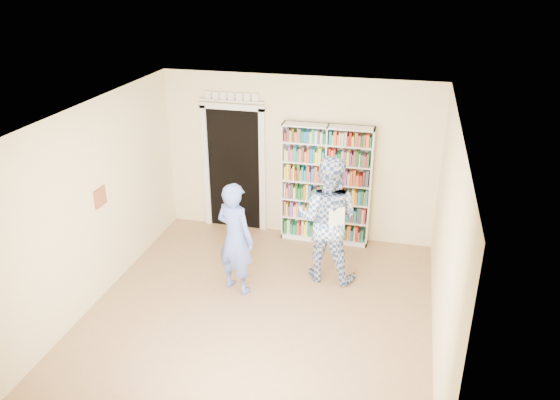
% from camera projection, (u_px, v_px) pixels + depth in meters
% --- Properties ---
extents(floor, '(5.00, 5.00, 0.00)m').
position_uv_depth(floor, '(257.00, 316.00, 7.23)').
color(floor, '#936B47').
rests_on(floor, ground).
extents(ceiling, '(5.00, 5.00, 0.00)m').
position_uv_depth(ceiling, '(253.00, 117.00, 6.13)').
color(ceiling, white).
rests_on(ceiling, wall_back).
extents(wall_back, '(4.50, 0.00, 4.50)m').
position_uv_depth(wall_back, '(298.00, 158.00, 8.90)').
color(wall_back, beige).
rests_on(wall_back, floor).
extents(wall_left, '(0.00, 5.00, 5.00)m').
position_uv_depth(wall_left, '(91.00, 206.00, 7.17)').
color(wall_left, beige).
rests_on(wall_left, floor).
extents(wall_right, '(0.00, 5.00, 5.00)m').
position_uv_depth(wall_right, '(446.00, 246.00, 6.19)').
color(wall_right, beige).
rests_on(wall_right, floor).
extents(bookshelf, '(1.44, 0.27, 1.98)m').
position_uv_depth(bookshelf, '(326.00, 184.00, 8.80)').
color(bookshelf, white).
rests_on(bookshelf, floor).
extents(doorway, '(1.10, 0.08, 2.43)m').
position_uv_depth(doorway, '(234.00, 163.00, 9.19)').
color(doorway, black).
rests_on(doorway, floor).
extents(wall_art, '(0.03, 0.25, 0.25)m').
position_uv_depth(wall_art, '(100.00, 197.00, 7.32)').
color(wall_art, brown).
rests_on(wall_art, wall_left).
extents(man_blue, '(0.70, 0.59, 1.63)m').
position_uv_depth(man_blue, '(235.00, 238.00, 7.49)').
color(man_blue, '#536BB9').
rests_on(man_blue, floor).
extents(man_plaid, '(0.98, 0.79, 1.89)m').
position_uv_depth(man_plaid, '(327.00, 219.00, 7.76)').
color(man_plaid, '#315197').
rests_on(man_plaid, floor).
extents(paper_sheet, '(0.20, 0.11, 0.32)m').
position_uv_depth(paper_sheet, '(337.00, 219.00, 7.46)').
color(paper_sheet, white).
rests_on(paper_sheet, man_plaid).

